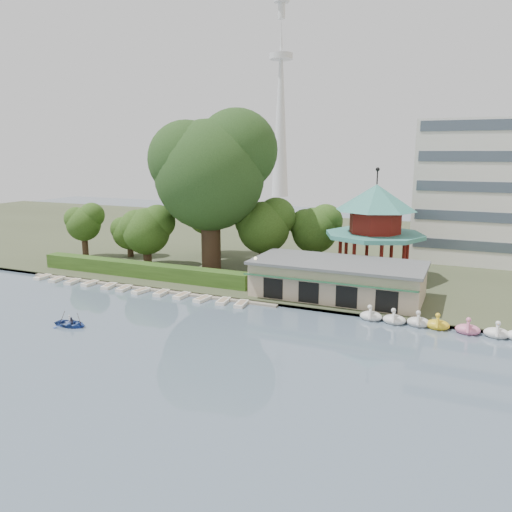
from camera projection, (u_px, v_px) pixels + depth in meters
The scene contains 14 objects.
ground_plane at pixel (141, 359), 39.34m from camera, with size 220.00×220.00×0.00m, color slate.
shore at pixel (324, 245), 85.91m from camera, with size 220.00×70.00×0.40m, color #424930.
embankment at pixel (237, 299), 54.82m from camera, with size 220.00×0.60×0.30m, color gray.
dock at pixel (146, 288), 59.45m from camera, with size 34.00×1.60×0.24m, color gray.
boathouse at pixel (337, 279), 54.62m from camera, with size 18.60×9.39×3.90m.
pavilion at pixel (375, 222), 61.77m from camera, with size 12.40×12.40×13.50m.
broadcast_tower at pixel (281, 99), 174.31m from camera, with size 8.00×8.00×96.00m.
hedge at pixel (142, 270), 63.34m from camera, with size 30.00×2.00×1.80m, color #31531A.
lamp_post at pixel (255, 269), 55.09m from camera, with size 0.36×0.36×4.28m.
big_tree at pixel (212, 167), 65.22m from camera, with size 15.92×14.84×21.21m.
small_trees at pixel (211, 223), 70.95m from camera, with size 39.31×16.57×10.42m.
swan_boats at pixel (466, 329), 44.91m from camera, with size 19.14×2.05×1.92m.
moored_rowboats at pixel (134, 289), 58.43m from camera, with size 29.54×2.68×0.36m.
rowboat_with_passengers at pixel (71, 321), 46.61m from camera, with size 4.62×3.36×2.01m.
Camera 1 is at (23.07, -30.09, 16.06)m, focal length 35.00 mm.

